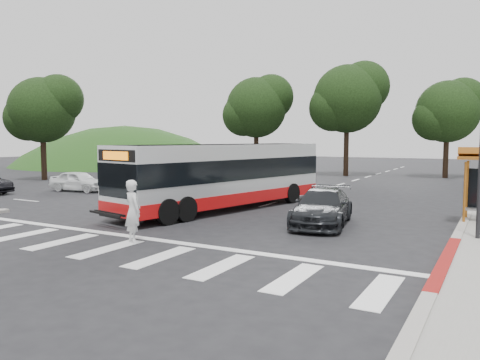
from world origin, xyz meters
The scene contains 13 objects.
ground centered at (0.00, 0.00, 0.00)m, with size 140.00×140.00×0.00m, color black.
curb_east centered at (9.00, 8.00, 0.07)m, with size 0.30×40.00×0.15m, color #9E9991.
curb_east_red centered at (9.00, -2.00, 0.08)m, with size 0.32×6.00×0.15m, color maroon.
hillside_nw centered at (-32.00, 30.00, 0.00)m, with size 44.00×44.00×10.00m, color #193F14.
crosswalk_ladder centered at (0.00, -5.00, 0.01)m, with size 18.00×2.60×0.01m, color silver.
tree_north_a centered at (-1.92, 26.07, 6.92)m, with size 6.60×6.15×10.17m.
tree_north_b centered at (6.07, 28.06, 5.66)m, with size 5.72×5.33×8.43m.
tree_north_c centered at (-9.92, 24.06, 6.29)m, with size 6.16×5.74×9.30m.
tree_west_a centered at (-21.93, 10.06, 5.66)m, with size 5.72×5.33×8.43m.
transit_bus centered at (-1.12, 3.62, 1.52)m, with size 2.54×11.74×3.03m, color silver, non-canonical shape.
pedestrian centered at (0.06, -3.93, 1.00)m, with size 0.73×0.48×2.00m, color silver.
dark_sedan centered at (4.26, 1.94, 0.69)m, with size 1.92×4.73×1.37m, color black.
west_car_white centered at (-12.98, 5.50, 0.65)m, with size 1.53×3.79×1.29m, color white.
Camera 1 is at (10.18, -15.03, 3.27)m, focal length 35.00 mm.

